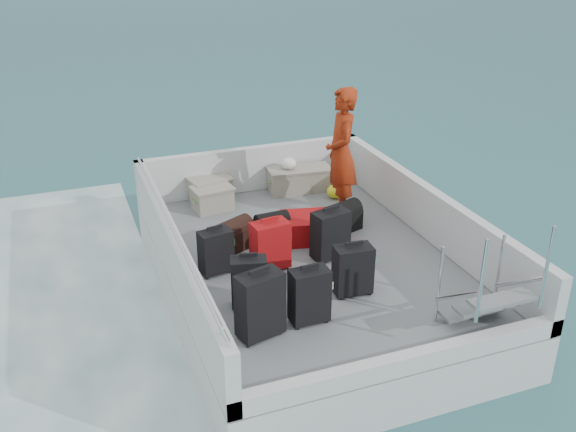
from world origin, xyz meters
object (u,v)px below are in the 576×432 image
(suitcase_2, at_px, (216,252))
(crate_3, at_px, (310,179))
(crate_2, at_px, (289,181))
(crate_0, at_px, (213,199))
(suitcase_3, at_px, (309,296))
(suitcase_1, at_px, (249,283))
(suitcase_8, at_px, (314,227))
(suitcase_6, at_px, (353,270))
(suitcase_7, at_px, (330,235))
(crate_1, at_px, (210,190))
(suitcase_0, at_px, (260,306))
(suitcase_5, at_px, (270,246))
(passenger, at_px, (341,154))

(suitcase_2, bearing_deg, crate_3, 33.99)
(suitcase_2, relative_size, crate_2, 0.94)
(crate_0, xyz_separation_m, crate_3, (1.66, 0.22, 0.01))
(suitcase_3, relative_size, crate_3, 1.08)
(suitcase_1, height_order, suitcase_8, suitcase_1)
(suitcase_3, distance_m, suitcase_6, 0.77)
(suitcase_2, height_order, suitcase_7, suitcase_7)
(suitcase_7, xyz_separation_m, suitcase_8, (0.01, 0.57, -0.15))
(suitcase_3, height_order, crate_1, suitcase_3)
(suitcase_0, bearing_deg, suitcase_2, 79.23)
(crate_0, bearing_deg, suitcase_1, -96.00)
(suitcase_5, distance_m, suitcase_6, 1.12)
(crate_2, bearing_deg, suitcase_2, -129.82)
(suitcase_5, relative_size, crate_2, 1.04)
(crate_3, xyz_separation_m, passenger, (0.03, -1.03, 0.76))
(suitcase_6, bearing_deg, crate_0, 112.28)
(crate_1, bearing_deg, suitcase_7, -67.20)
(suitcase_6, bearing_deg, suitcase_0, -157.01)
(suitcase_8, xyz_separation_m, passenger, (0.65, 0.59, 0.77))
(passenger, bearing_deg, suitcase_7, -17.25)
(suitcase_7, relative_size, crate_1, 1.11)
(suitcase_3, distance_m, crate_1, 3.54)
(suitcase_6, relative_size, passenger, 0.32)
(suitcase_7, xyz_separation_m, crate_0, (-1.02, 1.97, -0.16))
(crate_0, height_order, passenger, passenger)
(suitcase_0, height_order, passenger, passenger)
(suitcase_0, bearing_deg, suitcase_8, 39.19)
(suitcase_7, xyz_separation_m, crate_2, (0.27, 2.21, -0.14))
(suitcase_1, xyz_separation_m, suitcase_5, (0.50, 0.72, 0.01))
(crate_0, relative_size, crate_3, 0.94)
(suitcase_0, relative_size, suitcase_3, 1.16)
(suitcase_8, bearing_deg, suitcase_6, -172.09)
(suitcase_2, height_order, crate_0, suitcase_2)
(suitcase_0, xyz_separation_m, crate_2, (1.64, 3.50, -0.18))
(suitcase_0, bearing_deg, suitcase_5, 52.18)
(suitcase_2, xyz_separation_m, crate_0, (0.43, 1.84, -0.12))
(suitcase_2, distance_m, suitcase_6, 1.68)
(suitcase_0, height_order, suitcase_7, suitcase_0)
(crate_0, height_order, crate_1, crate_1)
(suitcase_0, xyz_separation_m, suitcase_7, (1.36, 1.29, -0.04))
(suitcase_2, height_order, suitcase_8, suitcase_2)
(crate_1, xyz_separation_m, crate_2, (1.24, -0.09, 0.01))
(crate_1, bearing_deg, crate_2, -4.31)
(suitcase_5, distance_m, suitcase_7, 0.80)
(crate_3, bearing_deg, crate_0, -172.45)
(suitcase_0, distance_m, suitcase_7, 1.88)
(crate_3, bearing_deg, suitcase_0, -119.89)
(suitcase_7, height_order, passenger, passenger)
(suitcase_1, relative_size, suitcase_7, 0.93)
(suitcase_5, height_order, crate_3, suitcase_5)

